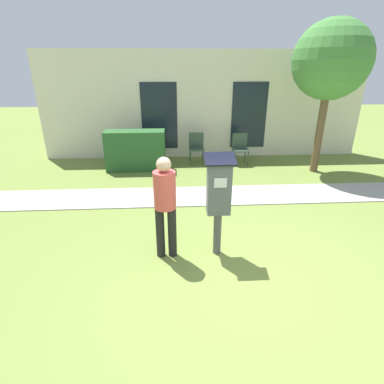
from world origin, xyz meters
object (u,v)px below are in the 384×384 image
(parking_meter, at_px, (219,193))
(outdoor_chair_middle, at_px, (196,145))
(outdoor_chair_left, at_px, (154,144))
(outdoor_chair_right, at_px, (240,146))
(person_standing, at_px, (165,201))

(parking_meter, distance_m, outdoor_chair_middle, 4.86)
(outdoor_chair_left, height_order, outdoor_chair_right, same)
(outdoor_chair_left, relative_size, outdoor_chair_middle, 1.00)
(person_standing, height_order, outdoor_chair_middle, person_standing)
(person_standing, xyz_separation_m, outdoor_chair_left, (-0.47, 5.07, -0.40))
(parking_meter, bearing_deg, outdoor_chair_middle, 89.51)
(outdoor_chair_middle, bearing_deg, person_standing, -120.07)
(person_standing, xyz_separation_m, outdoor_chair_middle, (0.82, 4.87, -0.40))
(outdoor_chair_left, relative_size, outdoor_chair_right, 1.00)
(parking_meter, distance_m, outdoor_chair_right, 4.88)
(parking_meter, xyz_separation_m, person_standing, (-0.78, -0.03, -0.09))
(outdoor_chair_right, bearing_deg, outdoor_chair_left, 151.12)
(parking_meter, xyz_separation_m, outdoor_chair_right, (1.33, 4.66, -0.49))
(outdoor_chair_left, bearing_deg, outdoor_chair_middle, -16.92)
(person_standing, bearing_deg, outdoor_chair_right, 88.05)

